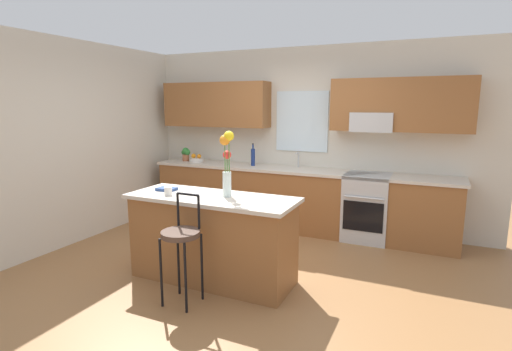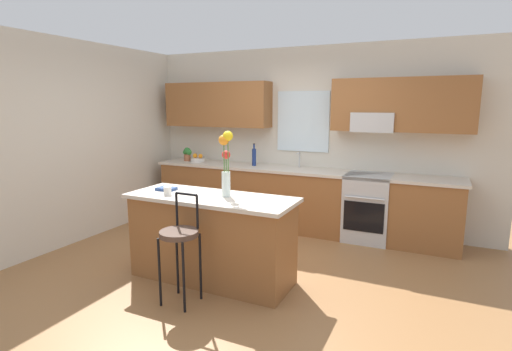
% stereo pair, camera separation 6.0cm
% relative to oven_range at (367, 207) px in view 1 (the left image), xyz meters
% --- Properties ---
extents(ground_plane, '(14.00, 14.00, 0.00)m').
position_rel_oven_range_xyz_m(ground_plane, '(-1.06, -1.68, -0.46)').
color(ground_plane, olive).
extents(wall_left, '(0.12, 4.60, 2.70)m').
position_rel_oven_range_xyz_m(wall_left, '(-3.62, -1.38, 0.89)').
color(wall_left, beige).
rests_on(wall_left, ground).
extents(back_wall_assembly, '(5.60, 0.50, 2.70)m').
position_rel_oven_range_xyz_m(back_wall_assembly, '(-1.04, 0.31, 1.05)').
color(back_wall_assembly, beige).
rests_on(back_wall_assembly, ground).
extents(counter_run, '(4.56, 0.64, 0.92)m').
position_rel_oven_range_xyz_m(counter_run, '(-1.06, 0.02, 0.01)').
color(counter_run, brown).
rests_on(counter_run, ground).
extents(sink_faucet, '(0.02, 0.13, 0.23)m').
position_rel_oven_range_xyz_m(sink_faucet, '(-1.06, 0.17, 0.60)').
color(sink_faucet, '#B7BABC').
rests_on(sink_faucet, counter_run).
extents(oven_range, '(0.60, 0.64, 0.92)m').
position_rel_oven_range_xyz_m(oven_range, '(0.00, 0.00, 0.00)').
color(oven_range, '#B7BABC').
rests_on(oven_range, ground).
extents(kitchen_island, '(1.80, 0.68, 0.92)m').
position_rel_oven_range_xyz_m(kitchen_island, '(-1.28, -2.00, 0.00)').
color(kitchen_island, brown).
rests_on(kitchen_island, ground).
extents(bar_stool_near, '(0.36, 0.36, 1.04)m').
position_rel_oven_range_xyz_m(bar_stool_near, '(-1.28, -2.56, 0.18)').
color(bar_stool_near, black).
rests_on(bar_stool_near, ground).
extents(flower_vase, '(0.15, 0.14, 0.68)m').
position_rel_oven_range_xyz_m(flower_vase, '(-1.11, -1.96, 0.84)').
color(flower_vase, silver).
rests_on(flower_vase, kitchen_island).
extents(mug_ceramic, '(0.08, 0.08, 0.09)m').
position_rel_oven_range_xyz_m(mug_ceramic, '(-1.71, -2.16, 0.51)').
color(mug_ceramic, silver).
rests_on(mug_ceramic, kitchen_island).
extents(cookbook, '(0.20, 0.15, 0.03)m').
position_rel_oven_range_xyz_m(cookbook, '(-1.87, -1.98, 0.48)').
color(cookbook, navy).
rests_on(cookbook, kitchen_island).
extents(fruit_bowl_oranges, '(0.24, 0.24, 0.13)m').
position_rel_oven_range_xyz_m(fruit_bowl_oranges, '(-2.78, 0.02, 0.50)').
color(fruit_bowl_oranges, silver).
rests_on(fruit_bowl_oranges, counter_run).
extents(bottle_olive_oil, '(0.06, 0.06, 0.35)m').
position_rel_oven_range_xyz_m(bottle_olive_oil, '(-1.75, 0.02, 0.60)').
color(bottle_olive_oil, navy).
rests_on(bottle_olive_oil, counter_run).
extents(potted_plant_small, '(0.17, 0.12, 0.23)m').
position_rel_oven_range_xyz_m(potted_plant_small, '(-2.99, 0.02, 0.59)').
color(potted_plant_small, '#9E5B3D').
rests_on(potted_plant_small, counter_run).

